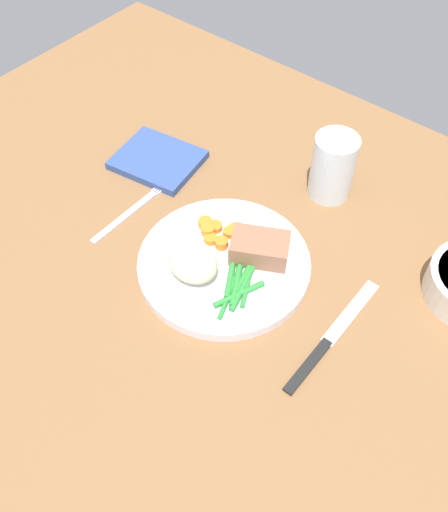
# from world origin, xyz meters

# --- Properties ---
(dining_table) EXTENTS (1.20, 0.90, 0.02)m
(dining_table) POSITION_xyz_m (0.00, 0.00, 0.01)
(dining_table) COLOR brown
(dining_table) RESTS_ON ground
(dinner_plate) EXTENTS (0.24, 0.24, 0.02)m
(dinner_plate) POSITION_xyz_m (0.02, -0.01, 0.03)
(dinner_plate) COLOR white
(dinner_plate) RESTS_ON dining_table
(meat_portion) EXTENTS (0.09, 0.08, 0.03)m
(meat_portion) POSITION_xyz_m (0.05, 0.03, 0.05)
(meat_portion) COLOR #936047
(meat_portion) RESTS_ON dinner_plate
(mashed_potatoes) EXTENTS (0.07, 0.06, 0.05)m
(mashed_potatoes) POSITION_xyz_m (-0.00, -0.05, 0.06)
(mashed_potatoes) COLOR beige
(mashed_potatoes) RESTS_ON dinner_plate
(carrot_slices) EXTENTS (0.07, 0.06, 0.01)m
(carrot_slices) POSITION_xyz_m (-0.02, 0.02, 0.04)
(carrot_slices) COLOR orange
(carrot_slices) RESTS_ON dinner_plate
(green_beans) EXTENTS (0.07, 0.11, 0.01)m
(green_beans) POSITION_xyz_m (0.06, -0.03, 0.04)
(green_beans) COLOR #2D8C38
(green_beans) RESTS_ON dinner_plate
(fork) EXTENTS (0.01, 0.17, 0.00)m
(fork) POSITION_xyz_m (-0.16, -0.01, 0.02)
(fork) COLOR silver
(fork) RESTS_ON dining_table
(knife) EXTENTS (0.02, 0.21, 0.01)m
(knife) POSITION_xyz_m (0.20, -0.01, 0.02)
(knife) COLOR black
(knife) RESTS_ON dining_table
(water_glass) EXTENTS (0.07, 0.07, 0.10)m
(water_glass) POSITION_xyz_m (0.05, 0.21, 0.06)
(water_glass) COLOR silver
(water_glass) RESTS_ON dining_table
(napkin) EXTENTS (0.15, 0.13, 0.01)m
(napkin) POSITION_xyz_m (-0.20, 0.09, 0.03)
(napkin) COLOR #334C8C
(napkin) RESTS_ON dining_table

